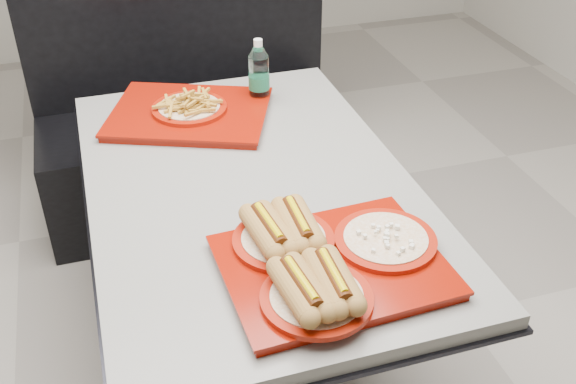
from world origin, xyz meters
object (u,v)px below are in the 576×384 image
object	(u,v)px
tray_near	(324,259)
booth_bench	(190,119)
tray_far	(190,110)
water_bottle	(259,76)
diner_table	(252,228)

from	to	relation	value
tray_near	booth_bench	bearing A→B (deg)	92.45
booth_bench	tray_far	world-z (taller)	booth_bench
water_bottle	tray_far	bearing A→B (deg)	-169.66
tray_near	water_bottle	world-z (taller)	water_bottle
diner_table	water_bottle	bearing A→B (deg)	71.68
tray_near	water_bottle	bearing A→B (deg)	84.08
booth_bench	water_bottle	size ratio (longest dim) A/B	5.95
tray_near	diner_table	bearing A→B (deg)	98.60
diner_table	booth_bench	size ratio (longest dim) A/B	1.05
booth_bench	tray_near	xyz separation A→B (m)	(0.07, -1.53, 0.39)
booth_bench	tray_far	size ratio (longest dim) A/B	2.18
booth_bench	tray_far	bearing A→B (deg)	-97.93
diner_table	tray_near	xyz separation A→B (m)	(0.07, -0.43, 0.21)
diner_table	booth_bench	bearing A→B (deg)	90.00
diner_table	tray_far	xyz separation A→B (m)	(-0.09, 0.44, 0.19)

